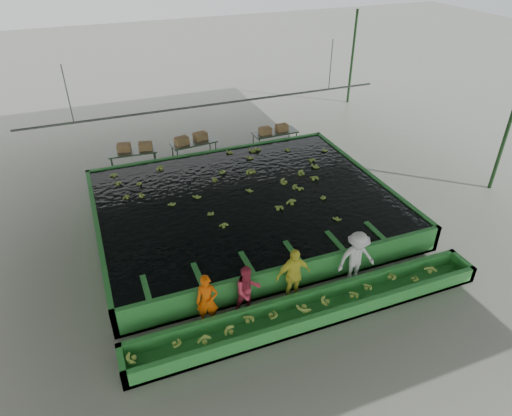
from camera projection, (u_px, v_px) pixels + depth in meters
name	position (u px, v px, depth m)	size (l,w,h in m)	color
ground	(262.00, 241.00, 14.97)	(80.00, 80.00, 0.00)	slate
shed_roof	(263.00, 92.00, 12.29)	(20.00, 22.00, 0.04)	gray
shed_posts	(262.00, 174.00, 13.63)	(20.00, 22.00, 5.00)	#1C3C1C
flotation_tank	(246.00, 207.00, 15.91)	(10.00, 8.00, 0.90)	#2D8433
tank_water	(245.00, 197.00, 15.69)	(9.70, 7.70, 0.00)	black
sorting_trough	(313.00, 309.00, 12.01)	(10.00, 1.00, 0.50)	#2D8433
cableway_rail	(213.00, 104.00, 17.29)	(0.08, 0.08, 14.00)	#59605B
rail_hanger_left	(68.00, 94.00, 15.21)	(0.04, 0.04, 2.00)	#59605B
rail_hanger_right	(331.00, 65.00, 18.30)	(0.04, 0.04, 2.00)	#59605B
worker_a	(207.00, 301.00, 11.55)	(0.56, 0.37, 1.54)	#E65407
worker_b	(248.00, 290.00, 11.90)	(0.73, 0.57, 1.50)	#BA2E44
worker_c	(293.00, 275.00, 12.25)	(1.00, 0.42, 1.71)	yellow
worker_d	(357.00, 258.00, 12.85)	(1.11, 0.64, 1.72)	silver
packing_table_left	(134.00, 161.00, 18.97)	(1.94, 0.78, 0.88)	#59605B
packing_table_mid	(194.00, 151.00, 19.74)	(1.94, 0.77, 0.88)	#59605B
packing_table_right	(275.00, 141.00, 20.61)	(2.01, 0.80, 0.92)	#59605B
box_stack_left	(135.00, 150.00, 18.81)	(1.41, 0.39, 0.30)	#987145
box_stack_mid	(191.00, 142.00, 19.51)	(1.44, 0.40, 0.31)	#987145
box_stack_right	(274.00, 132.00, 20.31)	(1.34, 0.37, 0.29)	#987145
floating_bananas	(238.00, 186.00, 16.32)	(9.37, 6.39, 0.13)	#89AB3D
trough_bananas	(313.00, 305.00, 11.93)	(9.37, 0.62, 0.12)	#89AB3D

